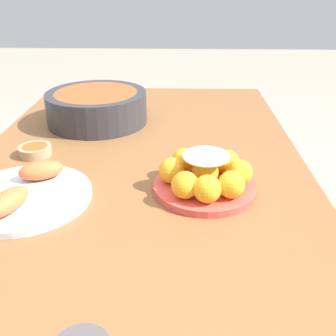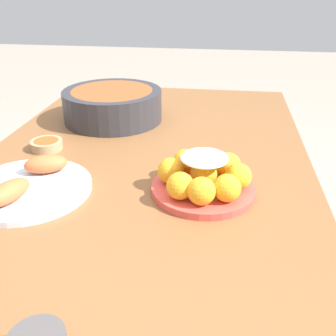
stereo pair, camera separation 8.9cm
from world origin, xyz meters
name	(u,v)px [view 1 (the left image)]	position (x,y,z in m)	size (l,w,h in m)	color
dining_table	(135,207)	(0.00, 0.00, 0.64)	(1.60, 0.87, 0.73)	brown
cake_plate	(206,176)	(-0.06, -0.17, 0.76)	(0.23, 0.23, 0.09)	#E04C42
serving_bowl	(97,107)	(0.38, 0.16, 0.78)	(0.32, 0.32, 0.10)	#2D2D33
sauce_bowl	(35,150)	(0.12, 0.28, 0.74)	(0.09, 0.09, 0.03)	tan
seafood_platter	(25,193)	(-0.11, 0.22, 0.74)	(0.29, 0.29, 0.06)	silver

